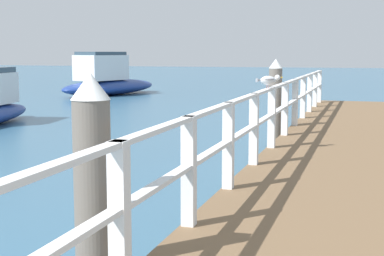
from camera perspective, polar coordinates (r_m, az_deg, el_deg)
name	(u,v)px	position (r m, az deg, el deg)	size (l,w,h in m)	color
pier_deck	(344,166)	(9.84, 14.60, -3.57)	(2.54, 20.18, 0.48)	brown
pier_railing	(272,110)	(9.83, 7.81, 1.72)	(0.12, 18.70, 1.02)	white
dock_piling_near	(93,201)	(4.44, -9.66, -7.05)	(0.29, 0.29, 1.93)	#6B6056
dock_piling_far	(275,104)	(12.61, 8.13, 2.36)	(0.29, 0.29, 1.93)	#6B6056
seagull_foreground	(268,80)	(9.38, 7.49, 4.68)	(0.39, 0.35, 0.21)	white
boat_2	(107,81)	(28.65, -8.27, 4.60)	(3.70, 6.63, 2.09)	navy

